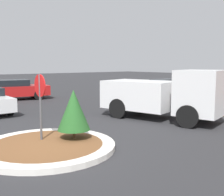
# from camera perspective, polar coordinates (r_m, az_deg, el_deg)

# --- Properties ---
(ground_plane) EXTENTS (120.00, 120.00, 0.00)m
(ground_plane) POSITION_cam_1_polar(r_m,az_deg,el_deg) (8.68, -13.14, -10.06)
(ground_plane) COLOR #2D2D30
(traffic_island) EXTENTS (4.07, 4.07, 0.16)m
(traffic_island) POSITION_cam_1_polar(r_m,az_deg,el_deg) (8.66, -13.15, -9.56)
(traffic_island) COLOR silver
(traffic_island) RESTS_ON ground_plane
(stop_sign) EXTENTS (0.70, 0.07, 2.22)m
(stop_sign) POSITION_cam_1_polar(r_m,az_deg,el_deg) (8.88, -14.38, 0.44)
(stop_sign) COLOR #4C4C51
(stop_sign) RESTS_ON ground_plane
(island_shrub) EXTENTS (1.03, 1.03, 1.55)m
(island_shrub) POSITION_cam_1_polar(r_m,az_deg,el_deg) (8.90, -7.81, -2.41)
(island_shrub) COLOR brown
(island_shrub) RESTS_ON traffic_island
(utility_truck) EXTENTS (5.74, 3.19, 2.26)m
(utility_truck) POSITION_cam_1_polar(r_m,az_deg,el_deg) (12.80, 10.44, 0.70)
(utility_truck) COLOR white
(utility_truck) RESTS_ON ground_plane
(parked_sedan_green) EXTENTS (1.81, 4.69, 1.30)m
(parked_sedan_green) POSITION_cam_1_polar(r_m,az_deg,el_deg) (23.02, 11.07, 2.26)
(parked_sedan_green) COLOR #1E6638
(parked_sedan_green) RESTS_ON ground_plane
(parked_sedan_red) EXTENTS (2.72, 4.74, 1.41)m
(parked_sedan_red) POSITION_cam_1_polar(r_m,az_deg,el_deg) (20.83, -19.11, 1.67)
(parked_sedan_red) COLOR #B21919
(parked_sedan_red) RESTS_ON ground_plane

